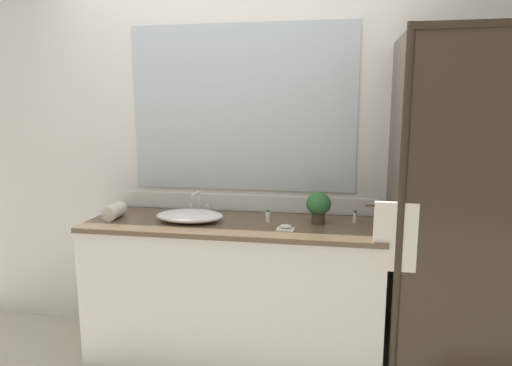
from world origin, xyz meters
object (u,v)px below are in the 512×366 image
object	(u,v)px
sink_basin	(190,216)
rolled_towel_near_edge	(114,211)
faucet	(198,206)
amenity_bottle_conditioner	(355,217)
amenity_bottle_lotion	(268,216)
potted_plant	(319,205)
soap_dish	(286,228)

from	to	relation	value
sink_basin	rolled_towel_near_edge	xyz separation A→B (m)	(-0.49, -0.02, 0.01)
faucet	amenity_bottle_conditioner	bearing A→B (deg)	-3.14
amenity_bottle_lotion	rolled_towel_near_edge	world-z (taller)	rolled_towel_near_edge
faucet	amenity_bottle_conditioner	xyz separation A→B (m)	(1.01, -0.06, -0.02)
sink_basin	potted_plant	distance (m)	0.80
soap_dish	amenity_bottle_conditioner	distance (m)	0.47
sink_basin	faucet	bearing A→B (deg)	90.00
potted_plant	amenity_bottle_lotion	size ratio (longest dim) A/B	2.55
soap_dish	rolled_towel_near_edge	distance (m)	1.11
amenity_bottle_lotion	rolled_towel_near_edge	size ratio (longest dim) A/B	0.41
faucet	rolled_towel_near_edge	bearing A→B (deg)	-157.93
faucet	amenity_bottle_conditioner	size ratio (longest dim) A/B	2.18
soap_dish	rolled_towel_near_edge	size ratio (longest dim) A/B	0.54
potted_plant	faucet	bearing A→B (deg)	172.62
faucet	amenity_bottle_conditioner	world-z (taller)	faucet
sink_basin	soap_dish	distance (m)	0.62
rolled_towel_near_edge	faucet	bearing A→B (deg)	22.07
potted_plant	soap_dish	xyz separation A→B (m)	(-0.18, -0.19, -0.10)
amenity_bottle_conditioner	soap_dish	bearing A→B (deg)	-148.81
faucet	rolled_towel_near_edge	world-z (taller)	faucet
amenity_bottle_lotion	rolled_towel_near_edge	xyz separation A→B (m)	(-0.98, -0.08, 0.01)
potted_plant	rolled_towel_near_edge	size ratio (longest dim) A/B	1.04
amenity_bottle_lotion	rolled_towel_near_edge	bearing A→B (deg)	-175.55
amenity_bottle_conditioner	rolled_towel_near_edge	world-z (taller)	rolled_towel_near_edge
amenity_bottle_conditioner	rolled_towel_near_edge	bearing A→B (deg)	-174.51
amenity_bottle_lotion	amenity_bottle_conditioner	size ratio (longest dim) A/B	0.97
soap_dish	amenity_bottle_lotion	world-z (taller)	amenity_bottle_lotion
sink_basin	potted_plant	xyz separation A→B (m)	(0.79, 0.08, 0.08)
sink_basin	amenity_bottle_conditioner	xyz separation A→B (m)	(1.01, 0.13, 0.00)
amenity_bottle_conditioner	rolled_towel_near_edge	xyz separation A→B (m)	(-1.50, -0.14, 0.01)
potted_plant	amenity_bottle_conditioner	bearing A→B (deg)	12.06
soap_dish	faucet	bearing A→B (deg)	154.10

